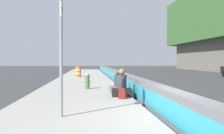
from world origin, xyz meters
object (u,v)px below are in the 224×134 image
at_px(seated_person_foreground, 122,88).
at_px(construction_barrel, 78,72).
at_px(route_sign_post, 61,38).
at_px(seated_person_middle, 118,85).
at_px(fire_hydrant, 87,80).
at_px(backpack, 122,94).

bearing_deg(seated_person_foreground, construction_barrel, 9.54).
height_order(seated_person_foreground, construction_barrel, seated_person_foreground).
height_order(route_sign_post, seated_person_middle, route_sign_post).
distance_m(route_sign_post, construction_barrel, 17.71).
xyz_separation_m(route_sign_post, fire_hydrant, (7.06, -0.66, -1.62)).
distance_m(seated_person_foreground, construction_barrel, 13.87).
relative_size(route_sign_post, seated_person_middle, 3.39).
bearing_deg(fire_hydrant, route_sign_post, 174.65).
distance_m(fire_hydrant, seated_person_foreground, 3.43).
bearing_deg(seated_person_middle, construction_barrel, 10.50).
bearing_deg(route_sign_post, seated_person_foreground, -28.00).
bearing_deg(backpack, route_sign_post, 147.91).
distance_m(route_sign_post, backpack, 4.24).
xyz_separation_m(seated_person_middle, backpack, (-2.11, 0.07, -0.14)).
relative_size(backpack, construction_barrel, 0.42).
xyz_separation_m(fire_hydrant, backpack, (-3.84, -1.36, -0.25)).
xyz_separation_m(route_sign_post, construction_barrel, (17.63, 0.20, -1.59)).
bearing_deg(route_sign_post, fire_hydrant, -5.35).
distance_m(route_sign_post, seated_person_foreground, 4.80).
relative_size(seated_person_middle, backpack, 2.65).
bearing_deg(route_sign_post, backpack, -32.09).
bearing_deg(route_sign_post, construction_barrel, 0.63).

